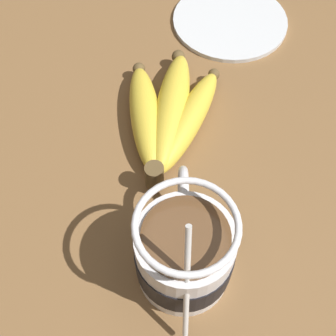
{
  "coord_description": "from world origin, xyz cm",
  "views": [
    {
      "loc": [
        -23.22,
        0.64,
        46.72
      ],
      "look_at": [
        1.45,
        0.47,
        7.78
      ],
      "focal_mm": 50.0,
      "sensor_mm": 36.0,
      "label": 1
    }
  ],
  "objects": [
    {
      "name": "coffee_mug",
      "position": [
        -7.31,
        -0.93,
        7.45
      ],
      "size": [
        14.8,
        8.94,
        13.56
      ],
      "color": "silver",
      "rests_on": "table"
    },
    {
      "name": "small_plate",
      "position": [
        28.12,
        -8.23,
        3.4
      ],
      "size": [
        15.66,
        15.66,
        0.6
      ],
      "color": "silver",
      "rests_on": "table"
    },
    {
      "name": "banana_bunch",
      "position": [
        10.52,
        0.58,
        4.85
      ],
      "size": [
        19.73,
        12.3,
        4.13
      ],
      "color": "brown",
      "rests_on": "table"
    },
    {
      "name": "table",
      "position": [
        0.0,
        0.0,
        1.55
      ],
      "size": [
        90.79,
        90.79,
        3.1
      ],
      "color": "brown",
      "rests_on": "ground"
    }
  ]
}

